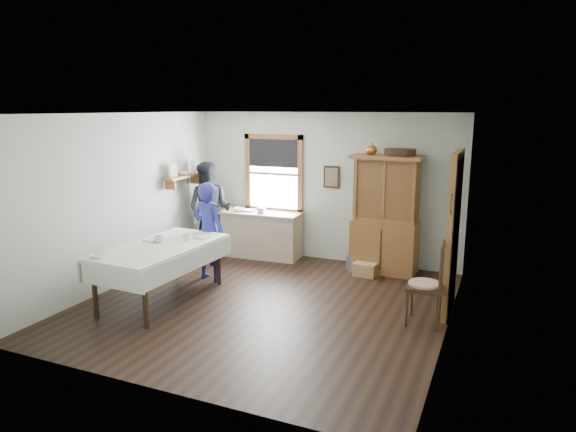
{
  "coord_description": "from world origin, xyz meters",
  "views": [
    {
      "loc": [
        3.04,
        -6.29,
        2.78
      ],
      "look_at": [
        0.22,
        0.3,
        1.26
      ],
      "focal_mm": 32.0,
      "sensor_mm": 36.0,
      "label": 1
    }
  ],
  "objects_px": {
    "china_hutch": "(385,215)",
    "spindle_chair": "(425,283)",
    "wicker_basket": "(365,269)",
    "woman_blue": "(209,235)",
    "work_counter": "(261,234)",
    "pail": "(353,262)",
    "figure_dark": "(210,213)",
    "dining_table": "(162,273)"
  },
  "relations": [
    {
      "from": "china_hutch",
      "to": "pail",
      "type": "xyz_separation_m",
      "value": [
        -0.51,
        -0.12,
        -0.87
      ]
    },
    {
      "from": "china_hutch",
      "to": "dining_table",
      "type": "bearing_deg",
      "value": -133.61
    },
    {
      "from": "spindle_chair",
      "to": "figure_dark",
      "type": "relative_size",
      "value": 0.67
    },
    {
      "from": "spindle_chair",
      "to": "pail",
      "type": "relative_size",
      "value": 4.17
    },
    {
      "from": "work_counter",
      "to": "dining_table",
      "type": "height_order",
      "value": "work_counter"
    },
    {
      "from": "china_hutch",
      "to": "figure_dark",
      "type": "distance_m",
      "value": 3.26
    },
    {
      "from": "dining_table",
      "to": "woman_blue",
      "type": "bearing_deg",
      "value": 81.76
    },
    {
      "from": "china_hutch",
      "to": "spindle_chair",
      "type": "xyz_separation_m",
      "value": [
        0.98,
        -1.95,
        -0.45
      ]
    },
    {
      "from": "work_counter",
      "to": "spindle_chair",
      "type": "xyz_separation_m",
      "value": [
        3.31,
        -1.94,
        0.13
      ]
    },
    {
      "from": "dining_table",
      "to": "wicker_basket",
      "type": "height_order",
      "value": "dining_table"
    },
    {
      "from": "work_counter",
      "to": "dining_table",
      "type": "xyz_separation_m",
      "value": [
        -0.35,
        -2.59,
        -0.02
      ]
    },
    {
      "from": "china_hutch",
      "to": "dining_table",
      "type": "relative_size",
      "value": 0.97
    },
    {
      "from": "wicker_basket",
      "to": "pail",
      "type": "bearing_deg",
      "value": 140.13
    },
    {
      "from": "dining_table",
      "to": "spindle_chair",
      "type": "height_order",
      "value": "spindle_chair"
    },
    {
      "from": "spindle_chair",
      "to": "woman_blue",
      "type": "xyz_separation_m",
      "value": [
        -3.51,
        0.42,
        0.19
      ]
    },
    {
      "from": "wicker_basket",
      "to": "woman_blue",
      "type": "relative_size",
      "value": 0.25
    },
    {
      "from": "pail",
      "to": "figure_dark",
      "type": "xyz_separation_m",
      "value": [
        -2.72,
        -0.24,
        0.7
      ]
    },
    {
      "from": "work_counter",
      "to": "china_hutch",
      "type": "height_order",
      "value": "china_hutch"
    },
    {
      "from": "spindle_chair",
      "to": "pail",
      "type": "xyz_separation_m",
      "value": [
        -1.49,
        1.83,
        -0.42
      ]
    },
    {
      "from": "woman_blue",
      "to": "figure_dark",
      "type": "xyz_separation_m",
      "value": [
        -0.7,
        1.17,
        0.08
      ]
    },
    {
      "from": "work_counter",
      "to": "wicker_basket",
      "type": "distance_m",
      "value": 2.16
    },
    {
      "from": "work_counter",
      "to": "pail",
      "type": "relative_size",
      "value": 5.65
    },
    {
      "from": "spindle_chair",
      "to": "woman_blue",
      "type": "height_order",
      "value": "woman_blue"
    },
    {
      "from": "wicker_basket",
      "to": "woman_blue",
      "type": "xyz_separation_m",
      "value": [
        -2.3,
        -1.17,
        0.64
      ]
    },
    {
      "from": "china_hutch",
      "to": "pail",
      "type": "bearing_deg",
      "value": -164.59
    },
    {
      "from": "work_counter",
      "to": "figure_dark",
      "type": "distance_m",
      "value": 1.04
    },
    {
      "from": "work_counter",
      "to": "pail",
      "type": "distance_m",
      "value": 1.85
    },
    {
      "from": "work_counter",
      "to": "woman_blue",
      "type": "distance_m",
      "value": 1.56
    },
    {
      "from": "dining_table",
      "to": "spindle_chair",
      "type": "xyz_separation_m",
      "value": [
        3.66,
        0.65,
        0.14
      ]
    },
    {
      "from": "woman_blue",
      "to": "china_hutch",
      "type": "bearing_deg",
      "value": -138.02
    },
    {
      "from": "spindle_chair",
      "to": "pail",
      "type": "distance_m",
      "value": 2.4
    },
    {
      "from": "china_hutch",
      "to": "woman_blue",
      "type": "distance_m",
      "value": 2.97
    },
    {
      "from": "dining_table",
      "to": "wicker_basket",
      "type": "bearing_deg",
      "value": 42.4
    },
    {
      "from": "wicker_basket",
      "to": "woman_blue",
      "type": "distance_m",
      "value": 2.66
    },
    {
      "from": "spindle_chair",
      "to": "china_hutch",
      "type": "bearing_deg",
      "value": 112.13
    },
    {
      "from": "china_hutch",
      "to": "work_counter",
      "type": "bearing_deg",
      "value": -177.4
    },
    {
      "from": "dining_table",
      "to": "wicker_basket",
      "type": "relative_size",
      "value": 5.52
    },
    {
      "from": "spindle_chair",
      "to": "wicker_basket",
      "type": "relative_size",
      "value": 2.97
    },
    {
      "from": "spindle_chair",
      "to": "wicker_basket",
      "type": "distance_m",
      "value": 2.05
    },
    {
      "from": "pail",
      "to": "wicker_basket",
      "type": "distance_m",
      "value": 0.37
    },
    {
      "from": "pail",
      "to": "wicker_basket",
      "type": "relative_size",
      "value": 0.71
    },
    {
      "from": "pail",
      "to": "work_counter",
      "type": "bearing_deg",
      "value": 176.61
    }
  ]
}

